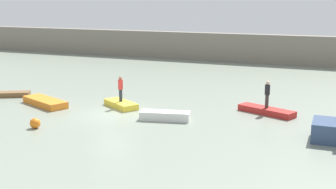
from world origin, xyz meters
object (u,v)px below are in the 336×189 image
object	(u,v)px
rowboat_brown	(2,94)
mooring_buoy	(35,123)
rowboat_red	(266,111)
rowboat_white	(165,116)
person_red_shirt	(121,88)
rowboat_orange	(45,102)
person_dark_shirt	(267,93)
rowboat_yellow	(121,104)

from	to	relation	value
rowboat_brown	mooring_buoy	bearing A→B (deg)	-65.29
rowboat_red	mooring_buoy	xyz separation A→B (m)	(-11.31, -8.13, 0.10)
rowboat_white	person_red_shirt	distance (m)	4.44
rowboat_brown	rowboat_orange	size ratio (longest dim) A/B	1.02
mooring_buoy	rowboat_orange	bearing A→B (deg)	122.39
rowboat_brown	rowboat_red	size ratio (longest dim) A/B	1.07
person_dark_shirt	mooring_buoy	distance (m)	13.97
rowboat_orange	person_red_shirt	size ratio (longest dim) A/B	2.28
person_dark_shirt	rowboat_red	bearing A→B (deg)	0.00
rowboat_yellow	rowboat_white	bearing A→B (deg)	7.71
rowboat_brown	rowboat_yellow	world-z (taller)	rowboat_yellow
rowboat_orange	person_dark_shirt	xyz separation A→B (m)	(14.26, 3.49, 1.11)
rowboat_brown	rowboat_red	xyz separation A→B (m)	(18.85, 2.55, 0.01)
rowboat_brown	person_red_shirt	bearing A→B (deg)	-25.52
person_red_shirt	rowboat_white	bearing A→B (deg)	-24.23
rowboat_orange	rowboat_red	xyz separation A→B (m)	(14.26, 3.49, -0.03)
rowboat_white	rowboat_red	world-z (taller)	rowboat_white
rowboat_red	rowboat_orange	bearing A→B (deg)	-144.11
person_red_shirt	mooring_buoy	world-z (taller)	person_red_shirt
rowboat_orange	mooring_buoy	size ratio (longest dim) A/B	6.58
rowboat_orange	rowboat_white	world-z (taller)	rowboat_white
rowboat_yellow	rowboat_brown	bearing A→B (deg)	-144.81
rowboat_orange	mooring_buoy	bearing A→B (deg)	-34.56
rowboat_orange	rowboat_white	xyz separation A→B (m)	(8.95, -0.29, 0.04)
rowboat_orange	person_dark_shirt	size ratio (longest dim) A/B	2.26
rowboat_yellow	rowboat_red	world-z (taller)	rowboat_yellow
rowboat_brown	person_red_shirt	xyz separation A→B (m)	(9.61, 0.55, 1.16)
rowboat_brown	rowboat_white	xyz separation A→B (m)	(13.54, -1.22, 0.08)
rowboat_red	rowboat_brown	bearing A→B (deg)	-150.14
rowboat_yellow	person_red_shirt	size ratio (longest dim) A/B	1.62
rowboat_brown	rowboat_orange	world-z (taller)	rowboat_orange
rowboat_yellow	person_red_shirt	distance (m)	1.14
person_red_shirt	mooring_buoy	xyz separation A→B (m)	(-2.07, -6.13, -1.04)
rowboat_white	rowboat_yellow	bearing A→B (deg)	142.82
rowboat_yellow	mooring_buoy	world-z (taller)	mooring_buoy
rowboat_white	rowboat_red	distance (m)	6.52
rowboat_yellow	rowboat_white	size ratio (longest dim) A/B	0.93
rowboat_red	person_red_shirt	world-z (taller)	person_red_shirt
rowboat_red	person_dark_shirt	xyz separation A→B (m)	(0.00, 0.00, 1.14)
rowboat_red	person_dark_shirt	size ratio (longest dim) A/B	2.15
rowboat_yellow	mooring_buoy	xyz separation A→B (m)	(-2.07, -6.13, 0.10)
rowboat_brown	rowboat_white	distance (m)	13.60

